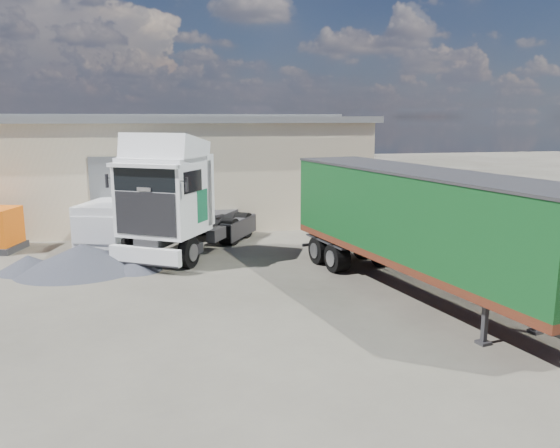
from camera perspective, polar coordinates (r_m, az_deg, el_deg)
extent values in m
plane|color=#292721|center=(15.49, -8.07, -8.89)|extent=(120.00, 120.00, 0.00)
cube|color=beige|center=(31.07, -21.71, 5.22)|extent=(30.00, 12.00, 5.00)
cube|color=#585B5D|center=(30.94, -22.06, 10.10)|extent=(30.60, 12.60, 0.30)
cube|color=#585B5D|center=(24.78, -14.61, 2.71)|extent=(4.00, 0.08, 3.60)
cube|color=#585B5D|center=(30.94, -22.09, 10.47)|extent=(30.60, 0.40, 0.15)
cube|color=brown|center=(24.37, 18.66, 1.04)|extent=(0.35, 26.00, 2.50)
cylinder|color=black|center=(20.16, -12.39, -2.65)|extent=(2.82, 2.32, 1.13)
cylinder|color=black|center=(23.34, -7.69, -0.62)|extent=(2.87, 2.35, 1.13)
cylinder|color=black|center=(24.65, -6.15, 0.05)|extent=(2.87, 2.35, 1.13)
cube|color=#2D2D30|center=(22.24, -9.05, -0.20)|extent=(4.45, 6.49, 0.32)
cube|color=silver|center=(19.33, -13.94, -3.25)|extent=(2.46, 1.63, 0.58)
cube|color=silver|center=(20.13, -12.06, 2.72)|extent=(3.54, 3.47, 2.60)
cube|color=black|center=(19.17, -13.88, 1.02)|extent=(2.03, 1.27, 1.49)
cube|color=black|center=(19.02, -14.01, 4.50)|extent=(2.07, 1.29, 0.80)
cube|color=silver|center=(20.14, -11.95, 7.53)|extent=(3.32, 3.13, 1.30)
cube|color=#0C5837|center=(21.23, -14.55, 2.24)|extent=(0.42, 0.69, 1.17)
cube|color=#0C5837|center=(19.90, -8.10, 1.91)|extent=(0.42, 0.69, 1.17)
cylinder|color=#2D2D30|center=(23.41, -7.49, 0.96)|extent=(1.61, 1.61, 0.13)
cube|color=#2D2D30|center=(13.85, 20.60, -9.70)|extent=(0.33, 0.33, 1.03)
cube|color=#2D2D30|center=(15.04, 25.27, -8.42)|extent=(0.33, 0.33, 1.03)
cylinder|color=black|center=(19.93, 7.49, -2.83)|extent=(2.55, 1.45, 1.00)
cube|color=#2D2D30|center=(16.83, 14.27, -4.48)|extent=(2.98, 11.20, 0.33)
cube|color=#552513|center=(16.75, 14.32, -3.46)|extent=(4.54, 11.51, 0.23)
cube|color=black|center=(16.47, 14.54, 1.03)|extent=(4.54, 11.51, 2.44)
cube|color=#2D2D30|center=(16.31, 14.75, 5.33)|extent=(4.61, 11.58, 0.08)
cylinder|color=black|center=(22.97, -18.09, -1.88)|extent=(1.97, 1.24, 0.64)
cylinder|color=black|center=(25.74, -15.13, -0.36)|extent=(1.97, 1.24, 0.64)
cube|color=silver|center=(24.21, -16.61, 0.54)|extent=(3.26, 4.83, 1.65)
cube|color=silver|center=(22.58, -18.50, -0.44)|extent=(1.99, 1.43, 1.07)
cube|color=black|center=(22.66, -18.37, 0.98)|extent=(1.62, 0.65, 0.58)
cone|color=#20222B|center=(20.29, -19.97, -3.25)|extent=(5.55, 5.55, 0.94)
cone|color=#20222B|center=(19.74, -14.66, -4.04)|extent=(2.08, 2.08, 0.47)
cone|color=#20222B|center=(20.93, -24.82, -3.72)|extent=(2.54, 2.54, 0.56)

